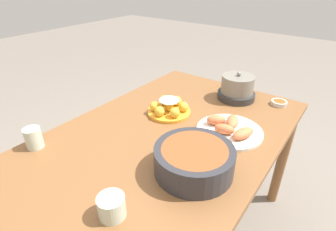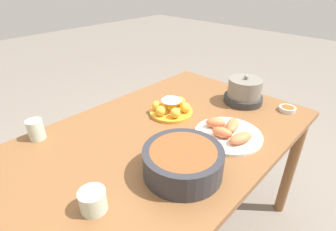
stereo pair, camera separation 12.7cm
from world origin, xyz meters
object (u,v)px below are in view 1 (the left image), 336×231
(cup_near, at_px, (34,138))
(cup_far, at_px, (112,207))
(dining_table, at_px, (167,149))
(warming_pot, at_px, (237,88))
(sauce_bowl, at_px, (279,103))
(serving_bowl, at_px, (194,159))
(cake_plate, at_px, (169,108))
(seafood_platter, at_px, (229,129))

(cup_near, bearing_deg, cup_far, 84.61)
(dining_table, height_order, warming_pot, warming_pot)
(sauce_bowl, xyz_separation_m, warming_pot, (0.07, -0.23, 0.05))
(dining_table, xyz_separation_m, cup_far, (0.47, 0.14, 0.13))
(serving_bowl, relative_size, warming_pot, 1.38)
(cake_plate, height_order, cup_far, cake_plate)
(warming_pot, bearing_deg, cup_near, -27.08)
(cake_plate, relative_size, cup_near, 2.46)
(dining_table, bearing_deg, seafood_platter, 128.06)
(serving_bowl, height_order, cup_far, serving_bowl)
(cup_near, bearing_deg, dining_table, 137.28)
(cake_plate, height_order, serving_bowl, serving_bowl)
(seafood_platter, height_order, cup_near, cup_near)
(dining_table, bearing_deg, cup_near, -42.72)
(cake_plate, relative_size, sauce_bowl, 2.64)
(serving_bowl, xyz_separation_m, cup_far, (0.32, -0.09, -0.02))
(dining_table, height_order, cup_far, cup_far)
(cake_plate, xyz_separation_m, cup_near, (0.58, -0.28, 0.01))
(sauce_bowl, height_order, warming_pot, warming_pot)
(cake_plate, relative_size, warming_pot, 1.05)
(dining_table, relative_size, cup_near, 15.62)
(sauce_bowl, xyz_separation_m, cup_near, (1.02, -0.71, 0.03))
(dining_table, xyz_separation_m, serving_bowl, (0.15, 0.23, 0.15))
(serving_bowl, height_order, seafood_platter, serving_bowl)
(serving_bowl, distance_m, cup_near, 0.68)
(serving_bowl, distance_m, sauce_bowl, 0.76)
(sauce_bowl, xyz_separation_m, seafood_platter, (0.42, -0.10, 0.01))
(seafood_platter, height_order, warming_pot, warming_pot)
(sauce_bowl, distance_m, warming_pot, 0.24)
(cup_far, bearing_deg, sauce_bowl, 169.95)
(dining_table, relative_size, warming_pot, 6.68)
(dining_table, height_order, seafood_platter, seafood_platter)
(seafood_platter, relative_size, cup_far, 3.55)
(warming_pot, bearing_deg, cake_plate, -28.91)
(dining_table, xyz_separation_m, cake_plate, (-0.16, -0.11, 0.12))
(serving_bowl, relative_size, cup_near, 3.24)
(sauce_bowl, bearing_deg, cake_plate, -44.54)
(dining_table, bearing_deg, cake_plate, -146.63)
(serving_bowl, xyz_separation_m, cup_near, (0.27, -0.62, -0.01))
(cup_near, bearing_deg, serving_bowl, 113.60)
(cake_plate, distance_m, sauce_bowl, 0.62)
(serving_bowl, bearing_deg, seafood_platter, -178.80)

